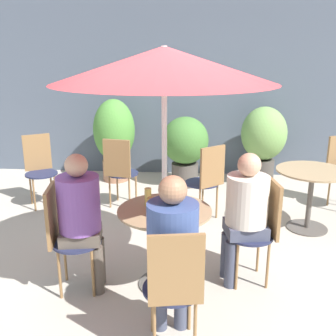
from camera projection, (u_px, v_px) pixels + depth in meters
name	position (u px, v px, depth m)	size (l,w,h in m)	color
ground_plane	(172.00, 283.00, 3.55)	(20.00, 20.00, 0.00)	#B2A899
storefront_wall	(185.00, 84.00, 6.36)	(10.00, 0.06, 3.00)	#4C5666
cafe_table_near	(165.00, 229.00, 3.38)	(0.80, 0.80, 0.72)	#514C47
cafe_table_far	(311.00, 185.00, 4.48)	(0.81, 0.81, 0.72)	#514C47
bistro_chair_0	(64.00, 230.00, 3.30)	(0.44, 0.42, 0.95)	#232847
bistro_chair_1	(175.00, 282.00, 2.56)	(0.42, 0.44, 0.95)	#232847
bistro_chair_2	(261.00, 223.00, 3.44)	(0.44, 0.42, 0.95)	#232847
bistro_chair_3	(39.00, 164.00, 5.25)	(0.47, 0.48, 0.95)	#232847
bistro_chair_4	(120.00, 167.00, 5.10)	(0.42, 0.44, 0.95)	#232847
bistro_chair_6	(207.00, 176.00, 4.73)	(0.48, 0.48, 0.95)	#232847
seated_person_0	(81.00, 212.00, 3.27)	(0.38, 0.35, 1.22)	brown
seated_person_1	(172.00, 247.00, 2.65)	(0.35, 0.38, 1.25)	#42475B
seated_person_2	(245.00, 208.00, 3.38)	(0.40, 0.36, 1.20)	#42475B
beer_glass_0	(148.00, 197.00, 3.39)	(0.06, 0.06, 0.16)	#DBC65B
beer_glass_1	(151.00, 207.00, 3.17)	(0.07, 0.07, 0.16)	#B28433
beer_glass_2	(182.00, 203.00, 3.21)	(0.06, 0.06, 0.20)	beige
beer_glass_3	(173.00, 193.00, 3.45)	(0.06, 0.06, 0.19)	#B28433
potted_plant_0	(114.00, 135.00, 6.18)	(0.65, 0.65, 1.30)	#93664C
potted_plant_1	(185.00, 145.00, 5.98)	(0.71, 0.71, 1.07)	#47423D
potted_plant_2	(264.00, 138.00, 6.03)	(0.69, 0.69, 1.21)	#47423D
umbrella	(164.00, 65.00, 2.99)	(1.75, 1.75, 2.05)	silver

